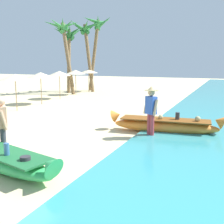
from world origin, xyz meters
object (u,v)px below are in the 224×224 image
Objects in this scene: person_tourist_customer at (2,124)px; palm_tree_tall_inland at (97,31)px; palm_tree_far_behind at (69,39)px; person_vendor_hatted at (151,108)px; palm_tree_leaning_seaward at (86,35)px; palm_tree_mid_cluster at (63,33)px; boat_orange_midground at (165,125)px; boat_green_foreground at (0,158)px.

palm_tree_tall_inland is at bearing 108.09° from person_tourist_customer.
palm_tree_far_behind is (-6.77, 14.28, 3.39)m from person_tourist_customer.
palm_tree_leaning_seaward is at bearing 126.29° from person_vendor_hatted.
palm_tree_mid_cluster is 1.08× the size of palm_tree_far_behind.
person_tourist_customer is at bearing -131.48° from person_vendor_hatted.
palm_tree_mid_cluster is (-6.77, 13.50, 3.82)m from person_tourist_customer.
boat_orange_midground is 2.52× the size of person_tourist_customer.
person_tourist_customer is 0.25× the size of palm_tree_tall_inland.
palm_tree_tall_inland is at bearing 108.90° from boat_green_foreground.
palm_tree_leaning_seaward is at bearing 111.63° from boat_green_foreground.
palm_tree_mid_cluster reaches higher than boat_green_foreground.
palm_tree_leaning_seaward reaches higher than boat_orange_midground.
boat_orange_midground is 15.57m from palm_tree_leaning_seaward.
palm_tree_far_behind is (-1.28, -2.51, -0.81)m from palm_tree_tall_inland.
boat_orange_midground is at bearing -54.81° from palm_tree_tall_inland.
boat_orange_midground is 5.46m from person_tourist_customer.
palm_tree_far_behind is at bearing 115.36° from person_tourist_customer.
boat_green_foreground is 4.88m from person_vendor_hatted.
boat_orange_midground is at bearing 51.78° from person_tourist_customer.
palm_tree_tall_inland reaches higher than person_tourist_customer.
palm_tree_leaning_seaward reaches higher than palm_tree_far_behind.
boat_orange_midground is at bearing 59.66° from boat_green_foreground.
boat_orange_midground is 0.75× the size of palm_tree_far_behind.
person_vendor_hatted reaches higher than boat_orange_midground.
palm_tree_leaning_seaward reaches higher than person_tourist_customer.
boat_orange_midground is 14.79m from palm_tree_far_behind.
palm_tree_tall_inland is 2.94m from palm_tree_far_behind.
boat_green_foreground is 1.00× the size of boat_orange_midground.
boat_green_foreground is 0.68× the size of palm_tree_leaning_seaward.
person_tourist_customer is 0.28× the size of palm_tree_mid_cluster.
palm_tree_far_behind reaches higher than person_tourist_customer.
palm_tree_leaning_seaward reaches higher than person_vendor_hatted.
person_vendor_hatted reaches higher than boat_green_foreground.
person_vendor_hatted is at bearing -53.71° from palm_tree_leaning_seaward.
palm_tree_leaning_seaward is at bearing 72.83° from palm_tree_mid_cluster.
boat_orange_midground is 2.35× the size of person_vendor_hatted.
palm_tree_tall_inland is 1.10× the size of palm_tree_mid_cluster.
boat_orange_midground is 0.70× the size of palm_tree_mid_cluster.
person_tourist_customer is (-0.48, 0.64, 0.65)m from boat_green_foreground.
boat_green_foreground is 2.51× the size of person_tourist_customer.
palm_tree_far_behind is at bearing 115.92° from boat_green_foreground.
palm_tree_far_behind is (-10.12, 10.02, 4.01)m from boat_orange_midground.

